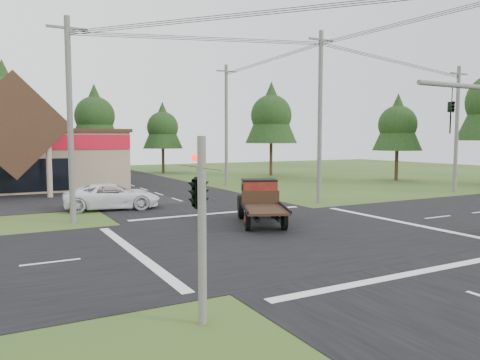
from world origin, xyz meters
TOP-DOWN VIEW (x-y plane):
  - ground at (0.00, 0.00)m, footprint 120.00×120.00m
  - road_ns at (0.00, 0.00)m, footprint 12.00×120.00m
  - road_ew at (0.00, 0.00)m, footprint 120.00×12.00m
  - traffic_signal_corner at (-7.50, -7.32)m, footprint 0.53×2.48m
  - utility_pole_nw at (-8.00, 8.00)m, footprint 2.00×0.30m
  - utility_pole_ne at (8.00, 8.00)m, footprint 2.00×0.30m
  - utility_pole_far at (22.00, 8.00)m, footprint 2.00×0.30m
  - utility_pole_n at (8.00, 22.00)m, footprint 2.00×0.30m
  - tree_row_c at (-10.00, 41.00)m, footprint 7.28×7.28m
  - tree_row_d at (0.00, 42.00)m, footprint 6.16×6.16m
  - tree_row_e at (8.00, 40.00)m, footprint 5.04×5.04m
  - tree_side_ne at (18.00, 30.00)m, footprint 6.16×6.16m
  - tree_side_e_near at (26.00, 18.00)m, footprint 5.04×5.04m
  - antique_flatbed_truck at (0.36, 2.87)m, footprint 4.05×5.76m
  - white_pickup at (-5.07, 11.75)m, footprint 6.17×3.76m

SIDE VIEW (x-z plane):
  - ground at x=0.00m, z-range 0.00..0.00m
  - road_ns at x=0.00m, z-range 0.00..0.02m
  - road_ew at x=0.00m, z-range 0.00..0.02m
  - white_pickup at x=-5.07m, z-range 0.00..1.60m
  - antique_flatbed_truck at x=0.36m, z-range 0.00..2.25m
  - traffic_signal_corner at x=-7.50m, z-range 1.32..5.72m
  - utility_pole_far at x=22.00m, z-range 0.14..10.34m
  - utility_pole_nw at x=-8.00m, z-range 0.14..10.64m
  - utility_pole_n at x=8.00m, z-range 0.14..11.34m
  - utility_pole_ne at x=8.00m, z-range 0.14..11.64m
  - tree_row_e at x=8.00m, z-range 1.49..10.58m
  - tree_side_e_near at x=26.00m, z-range 1.49..10.58m
  - tree_row_d at x=0.00m, z-range 1.82..12.93m
  - tree_side_ne at x=18.00m, z-range 1.82..12.93m
  - tree_row_c at x=-10.00m, z-range 2.16..15.29m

